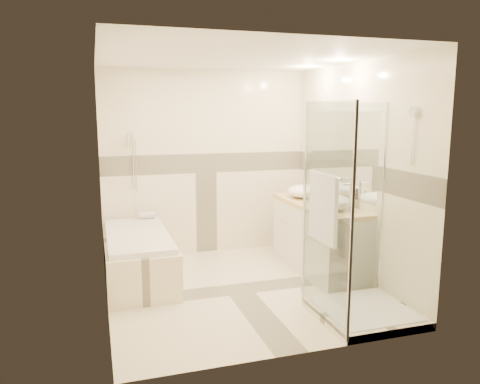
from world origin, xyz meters
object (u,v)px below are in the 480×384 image
object	(u,v)px
vessel_sink_far	(333,202)
vanity	(318,237)
bathtub	(138,254)
amenity_bottle_a	(323,199)
amenity_bottle_b	(316,197)
vessel_sink_near	(304,191)
shower_enclosure	(351,265)

from	to	relation	value
vessel_sink_far	vanity	bearing A→B (deg)	86.94
bathtub	vessel_sink_far	world-z (taller)	vessel_sink_far
vessel_sink_far	amenity_bottle_a	bearing A→B (deg)	90.00
vanity	amenity_bottle_b	bearing A→B (deg)	109.67
vessel_sink_far	amenity_bottle_b	bearing A→B (deg)	90.00
vessel_sink_near	amenity_bottle_b	world-z (taller)	vessel_sink_near
bathtub	amenity_bottle_a	size ratio (longest dim) A/B	11.77
vessel_sink_near	amenity_bottle_b	distance (m)	0.36
amenity_bottle_b	vessel_sink_far	bearing A→B (deg)	-90.00
vessel_sink_far	amenity_bottle_a	xyz separation A→B (m)	(0.00, 0.25, -0.01)
amenity_bottle_b	vessel_sink_near	bearing A→B (deg)	90.00
bathtub	shower_enclosure	distance (m)	2.47
shower_enclosure	amenity_bottle_b	world-z (taller)	shower_enclosure
shower_enclosure	vessel_sink_far	bearing A→B (deg)	73.09
bathtub	vanity	bearing A→B (deg)	-9.25
vanity	shower_enclosure	xyz separation A→B (m)	(-0.29, -1.27, 0.08)
vessel_sink_near	vessel_sink_far	distance (m)	0.78
bathtub	vanity	size ratio (longest dim) A/B	1.05
bathtub	amenity_bottle_a	distance (m)	2.27
vanity	shower_enclosure	size ratio (longest dim) A/B	0.79
vanity	amenity_bottle_b	xyz separation A→B (m)	(-0.02, 0.06, 0.50)
bathtub	amenity_bottle_a	xyz separation A→B (m)	(2.13, -0.47, 0.62)
vanity	vessel_sink_far	size ratio (longest dim) A/B	3.88
bathtub	shower_enclosure	size ratio (longest dim) A/B	0.83
vessel_sink_near	amenity_bottle_a	distance (m)	0.53
vessel_sink_near	vessel_sink_far	bearing A→B (deg)	-90.00
bathtub	vessel_sink_near	bearing A→B (deg)	1.63
shower_enclosure	amenity_bottle_b	xyz separation A→B (m)	(0.27, 1.33, 0.42)
vanity	shower_enclosure	world-z (taller)	shower_enclosure
shower_enclosure	amenity_bottle_b	distance (m)	1.42
vanity	amenity_bottle_a	xyz separation A→B (m)	(-0.02, -0.12, 0.50)
amenity_bottle_a	bathtub	bearing A→B (deg)	167.48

